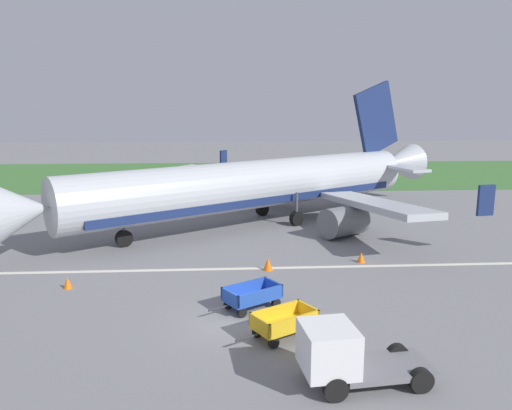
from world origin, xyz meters
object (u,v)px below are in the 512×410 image
airplane (264,185)px  baggage_cart_second_in_row (252,296)px  baggage_cart_nearest (284,323)px  traffic_cone_mid_apron (68,283)px  traffic_cone_near_plane (361,257)px  traffic_cone_by_carts (268,264)px  service_truck_beside_carts (342,354)px

airplane → baggage_cart_second_in_row: bearing=-96.3°
baggage_cart_nearest → traffic_cone_mid_apron: baggage_cart_nearest is taller
traffic_cone_mid_apron → airplane: bearing=51.4°
traffic_cone_near_plane → traffic_cone_by_carts: size_ratio=0.87×
baggage_cart_nearest → traffic_cone_by_carts: baggage_cart_nearest is taller
baggage_cart_nearest → traffic_cone_by_carts: size_ratio=4.89×
airplane → baggage_cart_nearest: size_ratio=9.74×
baggage_cart_second_in_row → service_truck_beside_carts: bearing=-68.3°
service_truck_beside_carts → traffic_cone_mid_apron: size_ratio=7.86×
baggage_cart_second_in_row → service_truck_beside_carts: service_truck_beside_carts is taller
airplane → traffic_cone_by_carts: bearing=-93.3°
service_truck_beside_carts → baggage_cart_second_in_row: bearing=111.7°
airplane → traffic_cone_near_plane: (4.94, -10.52, -2.75)m
traffic_cone_near_plane → baggage_cart_second_in_row: bearing=-136.5°
service_truck_beside_carts → traffic_cone_mid_apron: 15.29m
traffic_cone_mid_apron → baggage_cart_nearest: bearing=-30.4°
baggage_cart_second_in_row → baggage_cart_nearest: bearing=-68.9°
traffic_cone_near_plane → traffic_cone_mid_apron: traffic_cone_near_plane is taller
baggage_cart_second_in_row → service_truck_beside_carts: (2.61, -6.56, 0.50)m
baggage_cart_second_in_row → traffic_cone_by_carts: size_ratio=4.84×
service_truck_beside_carts → traffic_cone_near_plane: (4.19, 13.01, -0.79)m
baggage_cart_nearest → traffic_cone_by_carts: (0.06, 8.32, -0.25)m
traffic_cone_by_carts → traffic_cone_near_plane: bearing=10.8°
baggage_cart_second_in_row → traffic_cone_mid_apron: size_ratio=5.86×
baggage_cart_nearest → airplane: bearing=87.9°
traffic_cone_mid_apron → traffic_cone_by_carts: size_ratio=0.82×
airplane → traffic_cone_mid_apron: bearing=-128.6°
airplane → baggage_cart_second_in_row: airplane is taller
airplane → service_truck_beside_carts: (0.75, -23.53, -1.95)m
baggage_cart_nearest → traffic_cone_near_plane: size_ratio=5.59×
baggage_cart_second_in_row → service_truck_beside_carts: size_ratio=0.75×
airplane → traffic_cone_near_plane: bearing=-64.9°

